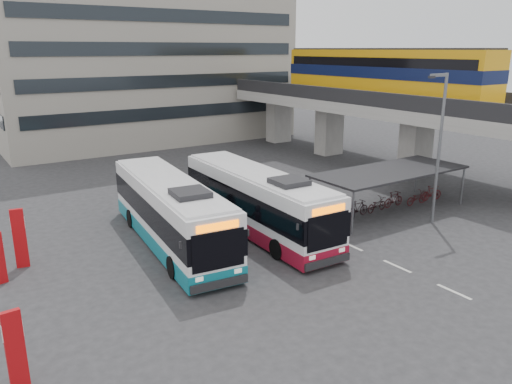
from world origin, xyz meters
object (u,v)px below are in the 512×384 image
bus_main (257,201)px  lamp_post (439,140)px  pedestrian (232,227)px  bus_teal (171,213)px

bus_main → lamp_post: lamp_post is taller
bus_main → pedestrian: bearing=-154.3°
bus_teal → pedestrian: bearing=-26.9°
bus_main → lamp_post: bearing=-24.6°
pedestrian → lamp_post: bearing=-74.6°
bus_main → bus_teal: size_ratio=0.98×
bus_main → pedestrian: size_ratio=6.88×
bus_main → lamp_post: (8.98, -4.56, 3.13)m
bus_teal → bus_main: bearing=-3.4°
bus_teal → lamp_post: size_ratio=1.48×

